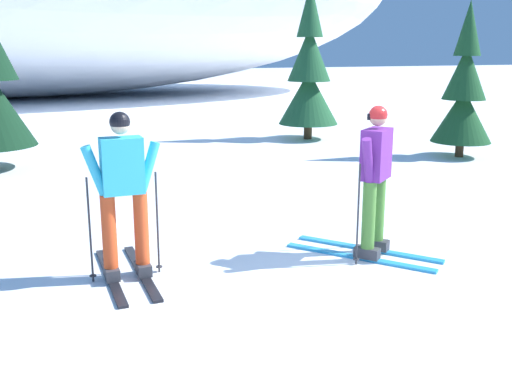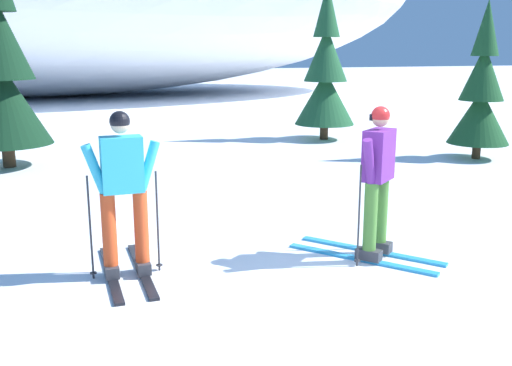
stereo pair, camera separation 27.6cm
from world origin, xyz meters
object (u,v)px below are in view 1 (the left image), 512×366
at_px(skier_purple_jacket, 374,179).
at_px(skier_cyan_jacket, 123,193).
at_px(pine_tree_center_right, 309,75).
at_px(pine_tree_far_right, 464,93).

bearing_deg(skier_purple_jacket, skier_cyan_jacket, 173.76).
bearing_deg(skier_cyan_jacket, skier_purple_jacket, -6.24).
height_order(skier_cyan_jacket, pine_tree_center_right, pine_tree_center_right).
bearing_deg(skier_cyan_jacket, pine_tree_center_right, 53.68).
bearing_deg(pine_tree_center_right, skier_purple_jacket, -110.71).
distance_m(skier_cyan_jacket, pine_tree_far_right, 9.14).
bearing_deg(skier_cyan_jacket, pine_tree_far_right, 29.64).
xyz_separation_m(skier_purple_jacket, pine_tree_center_right, (3.15, 8.34, 0.77)).
height_order(pine_tree_center_right, pine_tree_far_right, pine_tree_center_right).
bearing_deg(skier_purple_jacket, pine_tree_far_right, 42.92).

